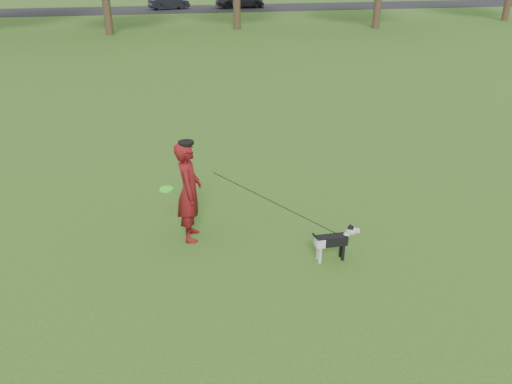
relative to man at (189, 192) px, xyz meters
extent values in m
plane|color=#285116|center=(1.15, -0.54, -0.88)|extent=(120.00, 120.00, 0.00)
cube|color=black|center=(1.15, 39.46, -0.87)|extent=(120.00, 7.00, 0.02)
imported|color=#5D0D0F|center=(0.00, 0.00, 0.00)|extent=(0.50, 0.69, 1.76)
cube|color=black|center=(2.13, -1.16, -0.52)|extent=(0.51, 0.16, 0.17)
cube|color=silver|center=(1.94, -1.16, -0.53)|extent=(0.14, 0.16, 0.15)
cylinder|color=silver|center=(1.94, -1.22, -0.74)|extent=(0.05, 0.05, 0.28)
cylinder|color=silver|center=(1.94, -1.11, -0.74)|extent=(0.05, 0.05, 0.28)
cylinder|color=black|center=(2.33, -1.22, -0.74)|extent=(0.05, 0.05, 0.28)
cylinder|color=black|center=(2.33, -1.11, -0.74)|extent=(0.05, 0.05, 0.28)
cylinder|color=silver|center=(2.36, -1.16, -0.48)|extent=(0.17, 0.10, 0.18)
sphere|color=silver|center=(2.46, -1.16, -0.38)|extent=(0.16, 0.16, 0.16)
sphere|color=black|center=(2.45, -1.16, -0.34)|extent=(0.12, 0.12, 0.12)
cube|color=silver|center=(2.54, -1.16, -0.39)|extent=(0.10, 0.06, 0.06)
sphere|color=black|center=(2.60, -1.16, -0.39)|extent=(0.03, 0.03, 0.03)
cone|color=black|center=(2.45, -1.20, -0.30)|extent=(0.06, 0.06, 0.06)
cone|color=black|center=(2.45, -1.12, -0.30)|extent=(0.06, 0.06, 0.06)
cylinder|color=black|center=(1.89, -1.16, -0.46)|extent=(0.18, 0.03, 0.23)
cylinder|color=black|center=(2.31, -1.16, -0.47)|extent=(0.11, 0.11, 0.02)
imported|color=black|center=(1.36, 39.46, -0.29)|extent=(3.68, 2.10, 1.15)
imported|color=black|center=(7.68, 39.46, -0.22)|extent=(4.52, 2.07, 1.28)
cylinder|color=#3BFF20|center=(-0.37, -0.04, 0.10)|extent=(0.23, 0.23, 0.02)
cylinder|color=black|center=(0.00, 0.00, 0.87)|extent=(0.26, 0.26, 0.04)
camera|label=1|loc=(-0.40, -7.60, 3.61)|focal=35.00mm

